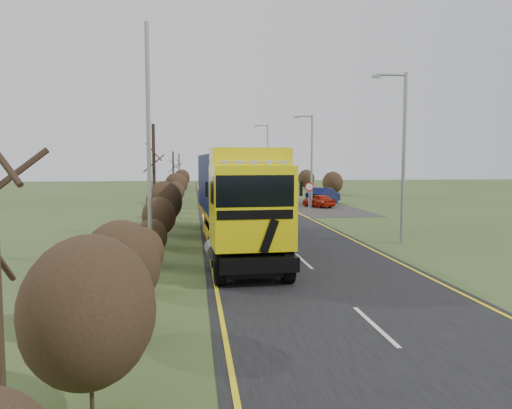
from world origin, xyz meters
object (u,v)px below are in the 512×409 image
object	(u,v)px
car_red_hatchback	(318,201)
speed_sign	(309,192)
streetlight_near	(402,151)
lorry	(235,193)
car_blue_sedan	(323,196)

from	to	relation	value
car_red_hatchback	speed_sign	size ratio (longest dim) A/B	1.38
car_red_hatchback	streetlight_near	size ratio (longest dim) A/B	0.41
lorry	car_blue_sedan	world-z (taller)	lorry
speed_sign	streetlight_near	bearing A→B (deg)	-83.48
lorry	speed_sign	distance (m)	14.67
car_red_hatchback	speed_sign	world-z (taller)	speed_sign
car_red_hatchback	car_blue_sedan	distance (m)	3.59
streetlight_near	speed_sign	size ratio (longest dim) A/B	3.37
car_red_hatchback	speed_sign	bearing A→B (deg)	46.33
lorry	speed_sign	world-z (taller)	lorry
streetlight_near	speed_sign	world-z (taller)	streetlight_near
car_red_hatchback	lorry	bearing A→B (deg)	41.79
car_blue_sedan	streetlight_near	xyz separation A→B (m)	(-2.12, -22.62, 3.78)
lorry	streetlight_near	xyz separation A→B (m)	(8.14, -0.10, 2.00)
car_red_hatchback	streetlight_near	distance (m)	19.72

